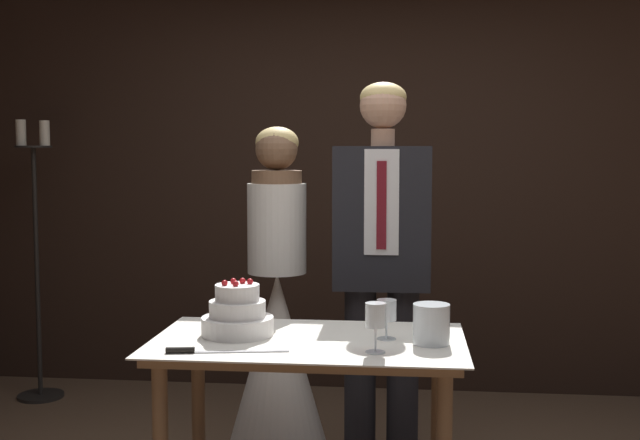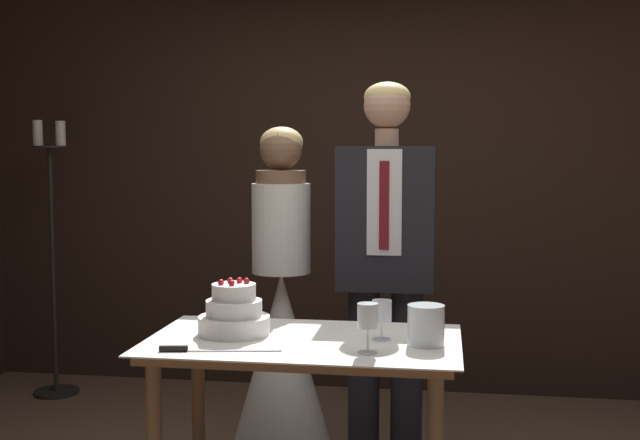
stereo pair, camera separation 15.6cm
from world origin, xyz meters
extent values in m
cube|color=black|center=(0.00, 2.15, 1.39)|extent=(5.42, 0.12, 2.77)
cylinder|color=brown|center=(-0.60, 0.20, 0.39)|extent=(0.06, 0.06, 0.78)
cylinder|color=brown|center=(0.39, 0.20, 0.39)|extent=(0.06, 0.06, 0.78)
cube|color=brown|center=(-0.11, -0.06, 0.80)|extent=(1.11, 0.64, 0.03)
cube|color=white|center=(-0.11, -0.06, 0.82)|extent=(1.17, 0.70, 0.01)
cylinder|color=white|center=(-0.39, -0.02, 0.86)|extent=(0.28, 0.28, 0.07)
cylinder|color=white|center=(-0.39, -0.02, 0.93)|extent=(0.22, 0.22, 0.06)
cylinder|color=white|center=(-0.39, -0.02, 0.99)|extent=(0.17, 0.17, 0.06)
sphere|color=red|center=(-0.34, 0.00, 1.03)|extent=(0.02, 0.02, 0.02)
sphere|color=red|center=(-0.37, 0.01, 1.03)|extent=(0.02, 0.02, 0.02)
sphere|color=red|center=(-0.40, 0.00, 1.03)|extent=(0.02, 0.02, 0.02)
sphere|color=red|center=(-0.43, -0.05, 1.03)|extent=(0.02, 0.02, 0.02)
sphere|color=red|center=(-0.38, -0.06, 1.03)|extent=(0.02, 0.02, 0.02)
cube|color=silver|center=(-0.31, -0.28, 0.83)|extent=(0.33, 0.08, 0.00)
cylinder|color=black|center=(-0.53, -0.31, 0.84)|extent=(0.10, 0.04, 0.02)
cylinder|color=silver|center=(0.15, -0.23, 0.83)|extent=(0.07, 0.07, 0.00)
cylinder|color=silver|center=(0.15, -0.23, 0.87)|extent=(0.01, 0.01, 0.09)
cylinder|color=silver|center=(0.15, -0.23, 0.96)|extent=(0.07, 0.07, 0.09)
cylinder|color=maroon|center=(0.15, -0.23, 0.93)|extent=(0.06, 0.06, 0.04)
cylinder|color=silver|center=(0.18, -0.03, 0.83)|extent=(0.07, 0.07, 0.00)
cylinder|color=silver|center=(0.18, -0.03, 0.86)|extent=(0.01, 0.01, 0.07)
cylinder|color=silver|center=(0.18, -0.03, 0.94)|extent=(0.07, 0.07, 0.08)
cylinder|color=silver|center=(0.35, -0.08, 0.90)|extent=(0.14, 0.14, 0.15)
cylinder|color=silver|center=(0.35, -0.08, 0.86)|extent=(0.06, 0.06, 0.07)
sphere|color=#F9CC4C|center=(0.35, -0.08, 0.90)|extent=(0.02, 0.02, 0.02)
cone|color=white|center=(-0.36, 0.74, 0.48)|extent=(0.54, 0.54, 0.95)
cylinder|color=white|center=(-0.36, 0.74, 1.16)|extent=(0.28, 0.28, 0.43)
cylinder|color=brown|center=(-0.36, 0.74, 1.41)|extent=(0.24, 0.24, 0.06)
sphere|color=brown|center=(-0.36, 0.74, 1.54)|extent=(0.20, 0.20, 0.20)
ellipsoid|color=#D6B770|center=(-0.36, 0.76, 1.57)|extent=(0.20, 0.20, 0.15)
cylinder|color=black|center=(0.04, 0.74, 0.44)|extent=(0.15, 0.15, 0.89)
cylinder|color=black|center=(0.24, 0.74, 0.44)|extent=(0.15, 0.15, 0.89)
cube|color=black|center=(0.14, 0.74, 1.22)|extent=(0.45, 0.24, 0.67)
cube|color=white|center=(0.14, 0.62, 1.30)|extent=(0.16, 0.01, 0.48)
cube|color=maroon|center=(0.14, 0.61, 1.29)|extent=(0.04, 0.01, 0.40)
cylinder|color=tan|center=(0.14, 0.74, 1.59)|extent=(0.11, 0.11, 0.08)
sphere|color=tan|center=(0.14, 0.74, 1.74)|extent=(0.22, 0.22, 0.22)
ellipsoid|color=#D6B770|center=(0.14, 0.75, 1.78)|extent=(0.22, 0.22, 0.14)
cylinder|color=black|center=(-2.00, 1.67, 0.01)|extent=(0.28, 0.28, 0.02)
cylinder|color=black|center=(-2.00, 1.67, 0.79)|extent=(0.03, 0.03, 1.53)
cylinder|color=black|center=(-2.00, 1.67, 1.56)|extent=(0.22, 0.22, 0.01)
cylinder|color=silver|center=(-2.08, 1.67, 1.64)|extent=(0.06, 0.06, 0.16)
cylinder|color=silver|center=(-1.93, 1.67, 1.64)|extent=(0.06, 0.06, 0.15)
camera|label=1|loc=(0.26, -2.99, 1.53)|focal=45.00mm
camera|label=2|loc=(0.41, -2.97, 1.53)|focal=45.00mm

